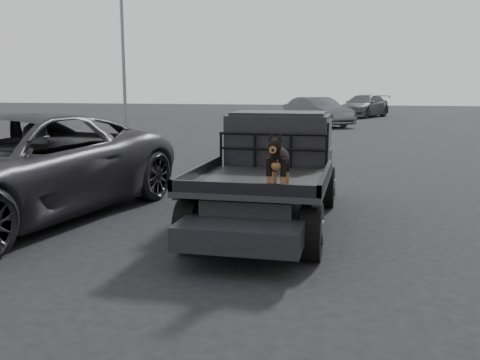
% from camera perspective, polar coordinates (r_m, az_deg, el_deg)
% --- Properties ---
extents(ground, '(120.00, 120.00, 0.00)m').
position_cam_1_polar(ground, '(7.08, -3.22, -8.52)').
color(ground, black).
rests_on(ground, ground).
extents(flatbed_ute, '(2.00, 5.40, 0.92)m').
position_cam_1_polar(flatbed_ute, '(8.74, 3.24, -1.81)').
color(flatbed_ute, black).
rests_on(flatbed_ute, ground).
extents(ute_cab, '(1.72, 1.30, 0.88)m').
position_cam_1_polar(ute_cab, '(9.54, 4.24, 4.63)').
color(ute_cab, black).
rests_on(ute_cab, flatbed_ute).
extents(headache_rack, '(1.80, 0.08, 0.55)m').
position_cam_1_polar(headache_rack, '(8.82, 3.50, 3.13)').
color(headache_rack, black).
rests_on(headache_rack, flatbed_ute).
extents(dog, '(0.32, 0.60, 0.74)m').
position_cam_1_polar(dog, '(6.75, 4.12, 1.83)').
color(dog, black).
rests_on(dog, flatbed_ute).
extents(parked_suv, '(4.02, 6.86, 1.79)m').
position_cam_1_polar(parked_suv, '(9.73, -23.11, 1.21)').
color(parked_suv, '#2D2D32').
rests_on(parked_suv, ground).
extents(distant_car_a, '(4.47, 4.95, 1.64)m').
position_cam_1_polar(distant_car_a, '(31.09, 8.29, 7.24)').
color(distant_car_a, '#4A4A4F').
rests_on(distant_car_a, ground).
extents(distant_car_b, '(4.39, 6.04, 1.63)m').
position_cam_1_polar(distant_car_b, '(40.84, 13.02, 7.70)').
color(distant_car_b, '#4C4B50').
rests_on(distant_car_b, ground).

